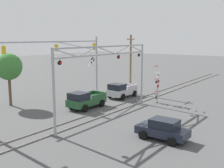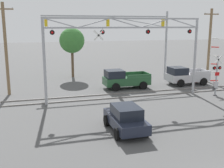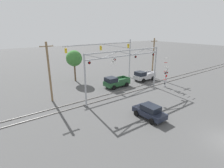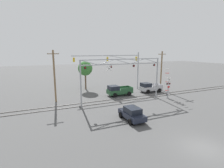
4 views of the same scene
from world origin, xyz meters
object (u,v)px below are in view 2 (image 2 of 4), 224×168
at_px(utility_pole_left, 6,48).
at_px(utility_pole_right, 209,45).
at_px(background_tree_beyond_span, 72,41).
at_px(pickup_truck_following, 185,76).
at_px(sedan_waiting, 126,118).
at_px(pickup_truck_lead, 124,79).
at_px(crossing_gantry, 125,42).
at_px(crossing_signal_mast, 216,75).
at_px(traffic_signal_span, 137,32).

distance_m(utility_pole_left, utility_pole_right, 21.49).
distance_m(utility_pole_right, background_tree_beyond_span, 16.13).
height_order(pickup_truck_following, sedan_waiting, pickup_truck_following).
bearing_deg(utility_pole_right, pickup_truck_lead, -176.63).
bearing_deg(crossing_gantry, background_tree_beyond_span, 103.69).
bearing_deg(crossing_gantry, utility_pole_left, 156.03).
bearing_deg(crossing_gantry, sedan_waiting, -108.53).
height_order(sedan_waiting, utility_pole_right, utility_pole_right).
bearing_deg(crossing_signal_mast, utility_pole_left, 162.66).
xyz_separation_m(sedan_waiting, utility_pole_left, (-7.51, 11.80, 3.51)).
bearing_deg(crossing_gantry, pickup_truck_following, 25.05).
bearing_deg(pickup_truck_lead, pickup_truck_following, -0.25).
relative_size(pickup_truck_following, sedan_waiting, 1.12).
bearing_deg(sedan_waiting, background_tree_beyond_span, 91.22).
bearing_deg(pickup_truck_following, sedan_waiting, -133.77).
distance_m(traffic_signal_span, utility_pole_left, 14.35).
height_order(crossing_gantry, utility_pole_right, utility_pole_right).
distance_m(sedan_waiting, background_tree_beyond_span, 19.52).
distance_m(sedan_waiting, utility_pole_left, 14.42).
relative_size(traffic_signal_span, utility_pole_right, 1.76).
xyz_separation_m(crossing_gantry, sedan_waiting, (-2.47, -7.36, -4.18)).
distance_m(utility_pole_left, background_tree_beyond_span, 10.24).
distance_m(pickup_truck_lead, utility_pole_right, 10.81).
height_order(utility_pole_left, utility_pole_right, utility_pole_left).
xyz_separation_m(utility_pole_right, background_tree_beyond_span, (-14.38, 7.29, 0.28)).
bearing_deg(pickup_truck_lead, sedan_waiting, -108.12).
relative_size(traffic_signal_span, pickup_truck_following, 3.21).
height_order(traffic_signal_span, utility_pole_left, utility_pole_left).
distance_m(traffic_signal_span, pickup_truck_lead, 6.48).
relative_size(crossing_signal_mast, utility_pole_left, 0.63).
bearing_deg(pickup_truck_following, traffic_signal_span, 140.06).
distance_m(pickup_truck_lead, background_tree_beyond_span, 9.57).
bearing_deg(utility_pole_left, crossing_signal_mast, -17.34).
height_order(crossing_signal_mast, pickup_truck_following, crossing_signal_mast).
bearing_deg(sedan_waiting, utility_pole_left, 122.49).
bearing_deg(utility_pole_right, pickup_truck_following, -168.78).
xyz_separation_m(traffic_signal_span, background_tree_beyond_span, (-6.86, 4.31, -1.11)).
bearing_deg(background_tree_beyond_span, utility_pole_left, -133.93).
height_order(utility_pole_left, background_tree_beyond_span, utility_pole_left).
bearing_deg(utility_pole_left, pickup_truck_following, -1.74).
bearing_deg(crossing_signal_mast, pickup_truck_lead, 143.88).
height_order(crossing_gantry, pickup_truck_following, crossing_gantry).
relative_size(crossing_gantry, utility_pole_left, 1.65).
bearing_deg(sedan_waiting, pickup_truck_following, 46.23).
bearing_deg(traffic_signal_span, sedan_waiting, -113.48).
bearing_deg(pickup_truck_following, crossing_signal_mast, -89.52).
bearing_deg(traffic_signal_span, pickup_truck_lead, -127.65).
bearing_deg(pickup_truck_following, background_tree_beyond_span, 144.66).
relative_size(pickup_truck_following, background_tree_beyond_span, 0.74).
relative_size(traffic_signal_span, background_tree_beyond_span, 2.37).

